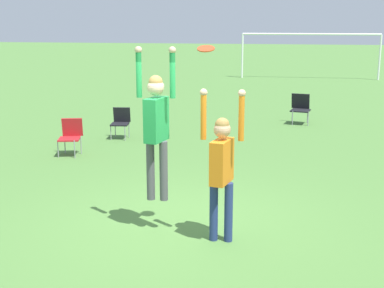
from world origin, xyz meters
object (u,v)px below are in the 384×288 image
Objects in this scene: person_jumping at (156,120)px; camping_chair_2 at (121,120)px; camping_chair_0 at (300,107)px; person_defending at (222,162)px; frisbee at (206,49)px; camping_chair_3 at (71,134)px.

camping_chair_2 is at bearing 35.21° from person_jumping.
camping_chair_0 is (2.33, 8.85, -1.17)m from person_jumping.
person_defending reaches higher than camping_chair_2.
frisbee is 7.23m from camping_chair_2.
camping_chair_3 is at bearing 49.78° from person_jumping.
camping_chair_3 reaches higher than camping_chair_2.
frisbee is 0.28× the size of camping_chair_3.
person_defending is at bearing -24.08° from frisbee.
person_jumping is 1.13m from person_defending.
person_jumping is at bearing 112.68° from camping_chair_3.
camping_chair_3 is at bearing 131.57° from frisbee.
camping_chair_0 is (1.60, 8.97, -2.19)m from frisbee.
frisbee is (-0.25, 0.11, 1.54)m from person_defending.
person_jumping is at bearing 105.15° from camping_chair_2.
person_defending is 5.93m from camping_chair_3.
camping_chair_2 is at bearing 117.04° from frisbee.
camping_chair_3 is at bearing -123.92° from person_defending.
camping_chair_2 is at bearing -121.63° from camping_chair_3.
frisbee is at bearing -86.14° from person_jumping.
camping_chair_2 is 2.00m from camping_chair_3.
camping_chair_0 is 7.15m from camping_chair_3.
person_defending is at bearing -90.00° from person_jumping.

